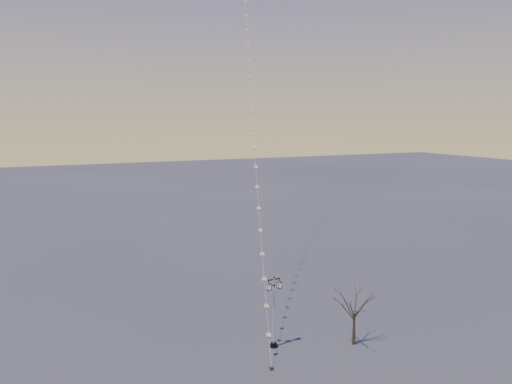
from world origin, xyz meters
TOP-DOWN VIEW (x-y plane):
  - ground at (0.00, 0.00)m, footprint 300.00×300.00m
  - street_lamp at (0.20, 2.79)m, footprint 1.22×0.54m
  - bare_tree at (5.25, 0.87)m, footprint 2.40×2.40m
  - kite_train at (6.85, 21.07)m, footprint 17.04×42.65m

SIDE VIEW (x-z plane):
  - ground at x=0.00m, z-range 0.00..0.00m
  - street_lamp at x=0.20m, z-range 0.26..5.07m
  - bare_tree at x=5.25m, z-range 0.77..4.75m
  - kite_train at x=6.85m, z-range -0.09..43.85m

